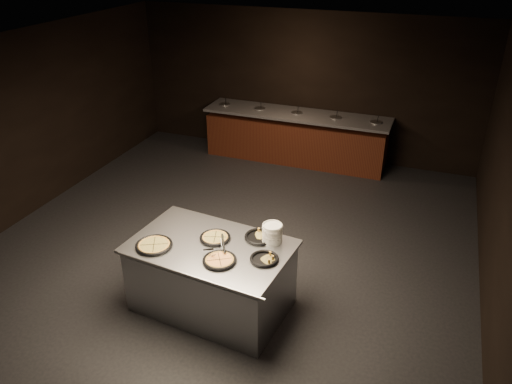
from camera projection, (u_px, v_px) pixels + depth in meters
room at (222, 162)px, 6.68m from camera, size 7.02×8.02×2.92m
salad_bar at (295, 140)px, 10.10m from camera, size 3.70×0.83×1.18m
serving_counter at (212, 277)px, 6.11m from camera, size 2.00×1.40×0.91m
plate_stack at (272, 233)px, 5.89m from camera, size 0.24×0.24×0.24m
pan_veggie_whole at (154, 245)px, 5.85m from camera, size 0.44×0.44×0.04m
pan_cheese_whole at (215, 237)px, 6.00m from camera, size 0.37×0.37×0.04m
pan_cheese_slices_a at (260, 237)px, 6.01m from camera, size 0.38×0.38×0.04m
pan_cheese_slices_b at (220, 260)px, 5.58m from camera, size 0.39×0.39×0.04m
pan_veggie_slices at (264, 259)px, 5.61m from camera, size 0.33×0.33×0.04m
server_left at (222, 243)px, 5.77m from camera, size 0.26×0.31×0.18m
server_right at (211, 253)px, 5.62m from camera, size 0.29×0.17×0.15m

